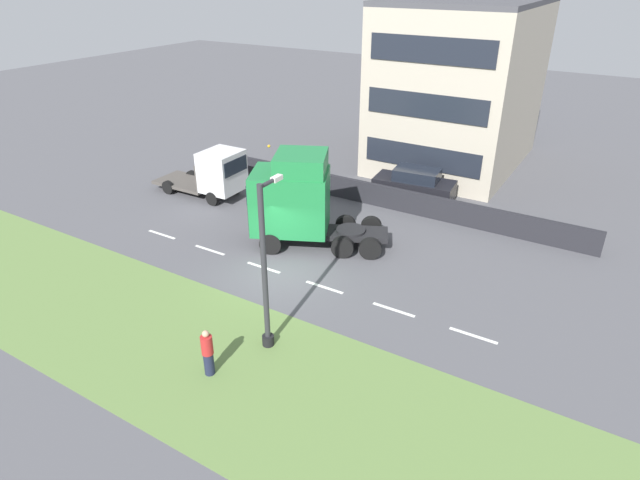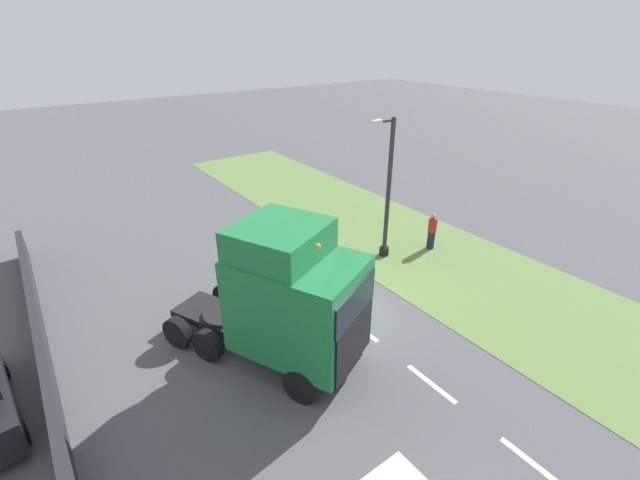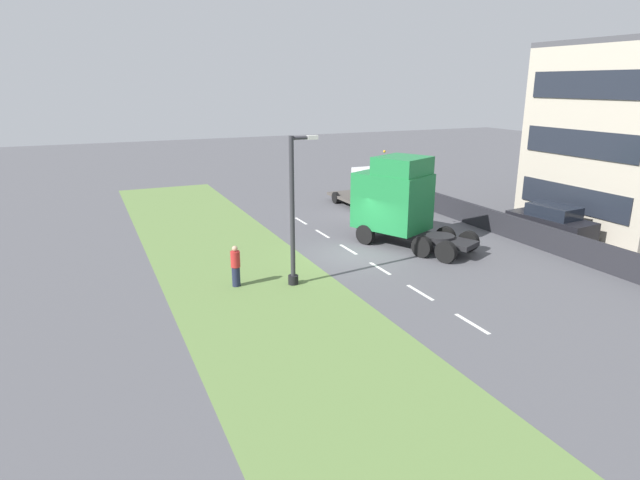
{
  "view_description": "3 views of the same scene",
  "coord_description": "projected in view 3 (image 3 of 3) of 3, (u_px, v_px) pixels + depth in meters",
  "views": [
    {
      "loc": [
        -16.51,
        -12.09,
        12.17
      ],
      "look_at": [
        0.39,
        -1.85,
        1.97
      ],
      "focal_mm": 30.0,
      "sensor_mm": 36.0,
      "label": 1
    },
    {
      "loc": [
        8.05,
        9.8,
        9.25
      ],
      "look_at": [
        0.48,
        -0.8,
        2.84
      ],
      "focal_mm": 24.0,
      "sensor_mm": 36.0,
      "label": 2
    },
    {
      "loc": [
        -11.91,
        -22.22,
        8.14
      ],
      "look_at": [
        -2.28,
        -0.67,
        1.19
      ],
      "focal_mm": 30.0,
      "sensor_mm": 36.0,
      "label": 3
    }
  ],
  "objects": [
    {
      "name": "parked_car",
      "position": [
        551.0,
        222.0,
        28.75
      ],
      "size": [
        2.36,
        4.7,
        1.9
      ],
      "rotation": [
        0.0,
        0.0,
        0.1
      ],
      "color": "black",
      "rests_on": "ground"
    },
    {
      "name": "pedestrian",
      "position": [
        236.0,
        267.0,
        22.03
      ],
      "size": [
        0.39,
        0.39,
        1.76
      ],
      "color": "#1E233D",
      "rests_on": "ground"
    },
    {
      "name": "lamp_post",
      "position": [
        294.0,
        221.0,
        21.74
      ],
      "size": [
        1.33,
        0.43,
        6.17
      ],
      "color": "black",
      "rests_on": "ground"
    },
    {
      "name": "grass_verge",
      "position": [
        239.0,
        271.0,
        24.07
      ],
      "size": [
        7.0,
        44.0,
        0.01
      ],
      "color": "#607F42",
      "rests_on": "ground"
    },
    {
      "name": "ground_plane",
      "position": [
        357.0,
        254.0,
        26.42
      ],
      "size": [
        120.0,
        120.0,
        0.0
      ],
      "primitive_type": "plane",
      "color": "#515156",
      "rests_on": "ground"
    },
    {
      "name": "boundary_wall",
      "position": [
        500.0,
        223.0,
        29.77
      ],
      "size": [
        0.25,
        24.0,
        1.26
      ],
      "color": "#232328",
      "rests_on": "ground"
    },
    {
      "name": "lane_markings",
      "position": [
        363.0,
        258.0,
        25.81
      ],
      "size": [
        0.16,
        17.8,
        0.0
      ],
      "color": "white",
      "rests_on": "ground"
    },
    {
      "name": "flatbed_truck",
      "position": [
        370.0,
        188.0,
        35.08
      ],
      "size": [
        2.36,
        5.75,
        2.87
      ],
      "rotation": [
        0.0,
        0.0,
        3.16
      ],
      "color": "silver",
      "rests_on": "ground"
    },
    {
      "name": "lorry_cab",
      "position": [
        397.0,
        200.0,
        27.68
      ],
      "size": [
        4.98,
        6.68,
        4.72
      ],
      "rotation": [
        0.0,
        0.0,
        0.44
      ],
      "color": "black",
      "rests_on": "ground"
    }
  ]
}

